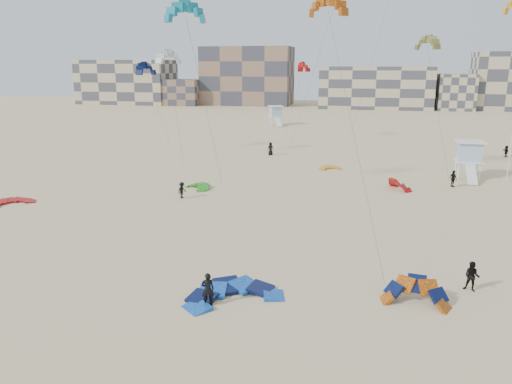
% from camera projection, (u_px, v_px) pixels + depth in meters
% --- Properties ---
extents(ground, '(320.00, 320.00, 0.00)m').
position_uv_depth(ground, '(194.00, 293.00, 28.07)').
color(ground, '#D0B58C').
rests_on(ground, ground).
extents(kite_ground_blue, '(7.09, 7.17, 1.83)m').
position_uv_depth(kite_ground_blue, '(233.00, 298.00, 27.46)').
color(kite_ground_blue, blue).
rests_on(kite_ground_blue, ground).
extents(kite_ground_orange, '(3.78, 3.82, 3.44)m').
position_uv_depth(kite_ground_orange, '(415.00, 303.00, 26.80)').
color(kite_ground_orange, orange).
rests_on(kite_ground_orange, ground).
extents(kite_ground_red, '(5.47, 5.43, 0.92)m').
position_uv_depth(kite_ground_red, '(11.00, 204.00, 45.99)').
color(kite_ground_red, '#AF1116').
rests_on(kite_ground_red, ground).
extents(kite_ground_green, '(4.56, 4.59, 1.70)m').
position_uv_depth(kite_ground_green, '(197.00, 188.00, 51.76)').
color(kite_ground_green, '#249E19').
rests_on(kite_ground_green, ground).
extents(kite_ground_red_far, '(4.19, 4.16, 3.14)m').
position_uv_depth(kite_ground_red_far, '(399.00, 189.00, 51.41)').
color(kite_ground_red_far, '#AF1116').
rests_on(kite_ground_red_far, ground).
extents(kite_ground_yellow, '(3.80, 3.87, 1.14)m').
position_uv_depth(kite_ground_yellow, '(330.00, 169.00, 61.28)').
color(kite_ground_yellow, orange).
rests_on(kite_ground_yellow, ground).
extents(kitesurfer_main, '(0.80, 0.66, 1.86)m').
position_uv_depth(kitesurfer_main, '(208.00, 289.00, 26.34)').
color(kitesurfer_main, black).
rests_on(kitesurfer_main, ground).
extents(kitesurfer_b, '(1.03, 0.92, 1.74)m').
position_uv_depth(kitesurfer_b, '(472.00, 276.00, 28.11)').
color(kitesurfer_b, black).
rests_on(kitesurfer_b, ground).
extents(kitesurfer_c, '(0.90, 1.16, 1.58)m').
position_uv_depth(kitesurfer_c, '(182.00, 190.00, 47.80)').
color(kitesurfer_c, black).
rests_on(kitesurfer_c, ground).
extents(kitesurfer_d, '(0.91, 1.12, 1.78)m').
position_uv_depth(kitesurfer_d, '(453.00, 179.00, 52.18)').
color(kitesurfer_d, black).
rests_on(kitesurfer_d, ground).
extents(kitesurfer_e, '(0.90, 0.59, 1.84)m').
position_uv_depth(kitesurfer_e, '(271.00, 149.00, 70.64)').
color(kitesurfer_e, black).
rests_on(kitesurfer_e, ground).
extents(kitesurfer_f, '(0.79, 1.55, 1.60)m').
position_uv_depth(kitesurfer_f, '(506.00, 151.00, 69.27)').
color(kitesurfer_f, black).
rests_on(kitesurfer_f, ground).
extents(kite_fly_teal_a, '(4.78, 4.95, 17.08)m').
position_uv_depth(kite_fly_teal_a, '(185.00, 14.00, 44.70)').
color(kite_fly_teal_a, '#0F7DA5').
rests_on(kite_fly_teal_a, ground).
extents(kite_fly_orange, '(8.62, 31.16, 18.35)m').
position_uv_depth(kite_fly_orange, '(328.00, 8.00, 51.19)').
color(kite_fly_orange, orange).
rests_on(kite_fly_orange, ground).
extents(kite_fly_grey, '(7.31, 10.75, 13.70)m').
position_uv_depth(kite_fly_grey, '(169.00, 58.00, 65.90)').
color(kite_fly_grey, white).
rests_on(kite_fly_grey, ground).
extents(kite_fly_olive, '(4.43, 15.54, 15.02)m').
position_uv_depth(kite_fly_olive, '(427.00, 44.00, 59.62)').
color(kite_fly_olive, '#61672D').
rests_on(kite_fly_olive, ground).
extents(kite_fly_navy, '(4.64, 4.21, 12.09)m').
position_uv_depth(kite_fly_navy, '(146.00, 70.00, 70.32)').
color(kite_fly_navy, '#081246').
rests_on(kite_fly_navy, ground).
extents(kite_fly_red, '(5.12, 4.20, 12.11)m').
position_uv_depth(kite_fly_red, '(304.00, 68.00, 81.61)').
color(kite_fly_red, '#AF1116').
rests_on(kite_fly_red, ground).
extents(lifeguard_tower_near, '(3.04, 5.77, 4.22)m').
position_uv_depth(lifeguard_tower_near, '(469.00, 160.00, 56.19)').
color(lifeguard_tower_near, white).
rests_on(lifeguard_tower_near, ground).
extents(lifeguard_tower_far, '(3.78, 6.06, 4.07)m').
position_uv_depth(lifeguard_tower_far, '(276.00, 116.00, 105.77)').
color(lifeguard_tower_far, white).
rests_on(lifeguard_tower_far, ground).
extents(flagpole, '(0.62, 0.10, 7.64)m').
position_uv_depth(flagpole, '(511.00, 145.00, 54.24)').
color(flagpole, white).
rests_on(flagpole, ground).
extents(condo_west_a, '(30.00, 15.00, 14.00)m').
position_uv_depth(condo_west_a, '(127.00, 82.00, 164.29)').
color(condo_west_a, '#BCAE8A').
rests_on(condo_west_a, ground).
extents(condo_west_b, '(28.00, 14.00, 18.00)m').
position_uv_depth(condo_west_b, '(248.00, 76.00, 158.89)').
color(condo_west_b, '#82654F').
rests_on(condo_west_b, ground).
extents(condo_mid, '(32.00, 16.00, 12.00)m').
position_uv_depth(condo_mid, '(376.00, 87.00, 147.17)').
color(condo_mid, '#BCAE8A').
rests_on(condo_mid, ground).
extents(condo_fill_left, '(12.00, 10.00, 8.00)m').
position_uv_depth(condo_fill_left, '(182.00, 92.00, 158.80)').
color(condo_fill_left, '#82654F').
rests_on(condo_fill_left, ground).
extents(condo_fill_right, '(10.00, 10.00, 10.00)m').
position_uv_depth(condo_fill_right, '(455.00, 92.00, 140.75)').
color(condo_fill_right, '#BCAE8A').
rests_on(condo_fill_right, ground).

